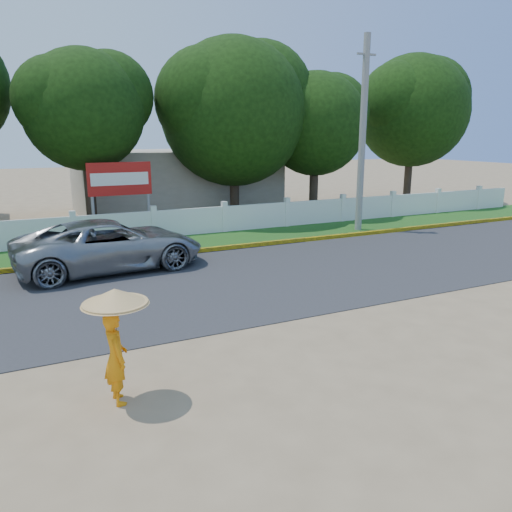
{
  "coord_description": "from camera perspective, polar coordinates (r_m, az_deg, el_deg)",
  "views": [
    {
      "loc": [
        -4.85,
        -7.97,
        4.0
      ],
      "look_at": [
        0.0,
        2.0,
        1.3
      ],
      "focal_mm": 35.0,
      "sensor_mm": 36.0,
      "label": 1
    }
  ],
  "objects": [
    {
      "name": "ground",
      "position": [
        10.15,
        5.01,
        -9.58
      ],
      "size": [
        120.0,
        120.0,
        0.0
      ],
      "primitive_type": "plane",
      "color": "#9E8460",
      "rests_on": "ground"
    },
    {
      "name": "vehicle",
      "position": [
        15.65,
        -16.31,
        1.22
      ],
      "size": [
        5.74,
        3.03,
        1.54
      ],
      "primitive_type": "imported",
      "rotation": [
        0.0,
        0.0,
        1.66
      ],
      "color": "gray",
      "rests_on": "ground"
    },
    {
      "name": "billboard",
      "position": [
        20.71,
        -15.29,
        8.06
      ],
      "size": [
        2.5,
        0.13,
        2.95
      ],
      "color": "gray",
      "rests_on": "ground"
    },
    {
      "name": "grass_verge",
      "position": [
        18.8,
        -10.38,
        1.23
      ],
      "size": [
        60.0,
        3.5,
        0.03
      ],
      "primitive_type": "cube",
      "color": "#2D601E",
      "rests_on": "ground"
    },
    {
      "name": "utility_pole",
      "position": [
        21.55,
        12.08,
        13.28
      ],
      "size": [
        0.28,
        0.28,
        7.91
      ],
      "primitive_type": "cylinder",
      "color": "gray",
      "rests_on": "ground"
    },
    {
      "name": "curb",
      "position": [
        17.19,
        -8.85,
        0.34
      ],
      "size": [
        40.0,
        0.18,
        0.16
      ],
      "primitive_type": "cube",
      "color": "yellow",
      "rests_on": "ground"
    },
    {
      "name": "fence",
      "position": [
        20.07,
        -11.58,
        3.52
      ],
      "size": [
        40.0,
        0.1,
        1.1
      ],
      "primitive_type": "cube",
      "color": "silver",
      "rests_on": "ground"
    },
    {
      "name": "tree_row",
      "position": [
        23.24,
        -11.41,
        15.61
      ],
      "size": [
        35.57,
        8.31,
        8.54
      ],
      "color": "#473828",
      "rests_on": "ground"
    },
    {
      "name": "monk_with_parasol",
      "position": [
        7.79,
        -15.78,
        -8.08
      ],
      "size": [
        1.0,
        1.0,
        1.81
      ],
      "color": "orange",
      "rests_on": "ground"
    },
    {
      "name": "road",
      "position": [
        13.96,
        -4.5,
        -2.96
      ],
      "size": [
        60.0,
        7.0,
        0.02
      ],
      "primitive_type": "cube",
      "color": "#38383A",
      "rests_on": "ground"
    },
    {
      "name": "building_near",
      "position": [
        27.24,
        -9.18,
        8.47
      ],
      "size": [
        10.0,
        6.0,
        3.2
      ],
      "primitive_type": "cube",
      "color": "#B7AD99",
      "rests_on": "ground"
    }
  ]
}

